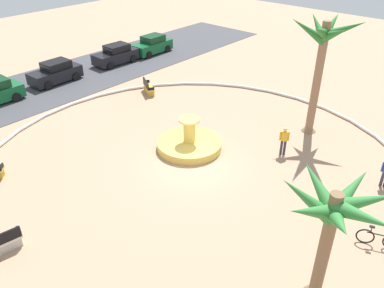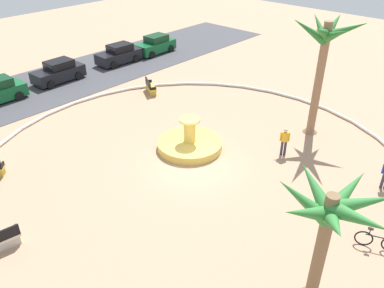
{
  "view_description": "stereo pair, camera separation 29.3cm",
  "coord_description": "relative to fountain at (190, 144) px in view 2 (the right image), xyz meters",
  "views": [
    {
      "loc": [
        -13.02,
        -11.43,
        11.63
      ],
      "look_at": [
        0.35,
        0.4,
        1.0
      ],
      "focal_mm": 36.72,
      "sensor_mm": 36.0,
      "label": 1
    },
    {
      "loc": [
        -12.83,
        -11.65,
        11.63
      ],
      "look_at": [
        0.35,
        0.4,
        1.0
      ],
      "focal_mm": 36.72,
      "sensor_mm": 36.0,
      "label": 2
    }
  ],
  "objects": [
    {
      "name": "bicycle_red_frame",
      "position": [
        -0.65,
        -10.71,
        0.1
      ],
      "size": [
        0.72,
        1.62,
        0.94
      ],
      "color": "black",
      "rests_on": "ground"
    },
    {
      "name": "plaza_curb",
      "position": [
        -1.17,
        -1.32,
        -0.19
      ],
      "size": [
        22.73,
        22.73,
        0.2
      ],
      "primitive_type": "torus",
      "color": "silver",
      "rests_on": "ground"
    },
    {
      "name": "fountain",
      "position": [
        0.0,
        0.0,
        0.0
      ],
      "size": [
        3.67,
        3.67,
        1.88
      ],
      "color": "gold",
      "rests_on": "ground"
    },
    {
      "name": "palm_tree_near_fountain",
      "position": [
        6.35,
        -4.15,
        4.8
      ],
      "size": [
        4.23,
        3.76,
        6.92
      ],
      "color": "#8E6B4C",
      "rests_on": "ground"
    },
    {
      "name": "bench_west",
      "position": [
        -10.77,
        0.3,
        0.06
      ],
      "size": [
        1.66,
        0.77,
        1.0
      ],
      "color": "beige",
      "rests_on": "ground"
    },
    {
      "name": "palm_tree_by_curb",
      "position": [
        -4.47,
        -9.92,
        3.31
      ],
      "size": [
        3.73,
        3.71,
        4.72
      ],
      "color": "brown",
      "rests_on": "ground"
    },
    {
      "name": "bench_east",
      "position": [
        3.89,
        7.52,
        0.06
      ],
      "size": [
        1.23,
        1.64,
        1.0
      ],
      "color": "gold",
      "rests_on": "ground"
    },
    {
      "name": "parked_car_third",
      "position": [
        6.47,
        14.42,
        0.49
      ],
      "size": [
        4.05,
        2.01,
        1.67
      ],
      "color": "black",
      "rests_on": "ground"
    },
    {
      "name": "street_asphalt",
      "position": [
        -1.17,
        14.44,
        -0.27
      ],
      "size": [
        48.0,
        8.0,
        0.03
      ],
      "primitive_type": "cube",
      "color": "#424247",
      "rests_on": "ground"
    },
    {
      "name": "person_cyclist_photo",
      "position": [
        2.95,
        -4.28,
        0.64
      ],
      "size": [
        0.36,
        0.45,
        1.66
      ],
      "color": "#33333D",
      "rests_on": "ground"
    },
    {
      "name": "ground_plane",
      "position": [
        -1.17,
        -1.32,
        -0.29
      ],
      "size": [
        80.0,
        80.0,
        0.0
      ],
      "primitive_type": "plane",
      "color": "tan"
    },
    {
      "name": "parked_car_rightmost",
      "position": [
        10.58,
        14.17,
        0.49
      ],
      "size": [
        4.03,
        1.98,
        1.67
      ],
      "color": "#145B2D",
      "rests_on": "ground"
    },
    {
      "name": "parked_car_second",
      "position": [
        0.54,
        14.49,
        0.49
      ],
      "size": [
        4.05,
        2.02,
        1.67
      ],
      "color": "black",
      "rests_on": "ground"
    }
  ]
}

